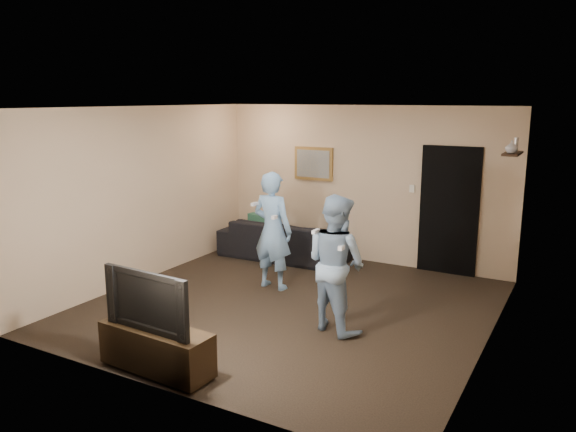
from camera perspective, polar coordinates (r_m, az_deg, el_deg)
The scene contains 19 objects.
ground at distance 7.57m, azimuth 0.21°, elevation -9.12°, with size 5.00×5.00×0.00m, color black.
ceiling at distance 7.06m, azimuth 0.22°, elevation 10.98°, with size 5.00×5.00×0.04m, color silver.
wall_back at distance 9.43m, azimuth 7.58°, elevation 3.20°, with size 5.00×0.04×2.60m, color tan.
wall_front at distance 5.21m, azimuth -13.21°, elevation -4.19°, with size 5.00×0.04×2.60m, color tan.
wall_left at distance 8.67m, azimuth -14.42°, elevation 2.15°, with size 0.04×5.00×2.60m, color tan.
wall_right at distance 6.41m, azimuth 20.20°, elevation -1.61°, with size 0.04×5.00×2.60m, color tan.
sofa at distance 9.64m, azimuth -0.42°, elevation -2.43°, with size 2.22×0.87×0.65m, color black.
throw_pillow at distance 9.84m, azimuth -2.82°, elevation -1.22°, with size 0.48×0.15×0.48m, color #1A4E3B.
painting_frame at distance 9.73m, azimuth 2.62°, elevation 5.34°, with size 0.72×0.05×0.57m, color olive.
painting_canvas at distance 9.71m, azimuth 2.55°, elevation 5.32°, with size 0.62×0.01×0.47m, color slate.
doorway at distance 9.04m, azimuth 16.03°, elevation 0.51°, with size 0.90×0.06×2.00m, color black.
light_switch at distance 9.14m, azimuth 12.48°, elevation 2.73°, with size 0.08×0.02×0.12m, color silver.
wall_shelf at distance 8.08m, azimuth 21.85°, elevation 5.92°, with size 0.20×0.60×0.03m, color black.
shelf_vase at distance 7.94m, azimuth 21.78°, elevation 6.54°, with size 0.16×0.16×0.17m, color #B5B5BA.
shelf_figurine at distance 8.34m, azimuth 22.15°, elevation 6.78°, with size 0.06×0.06×0.18m, color #B6B6BB.
tv_console at distance 5.94m, azimuth -13.22°, elevation -12.96°, with size 1.24×0.40×0.44m, color black.
television at distance 5.74m, azimuth -13.47°, elevation -8.17°, with size 1.06×0.14×0.61m, color black.
wii_player_left at distance 8.04m, azimuth -1.58°, elevation -1.49°, with size 0.65×0.52×1.70m.
wii_player_right at distance 6.63m, azimuth 4.89°, elevation -4.78°, with size 0.97×0.87×1.64m.
Camera 1 is at (3.41, -6.18, 2.72)m, focal length 35.00 mm.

